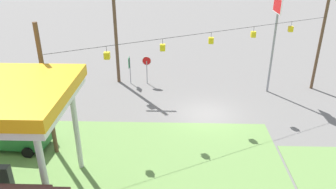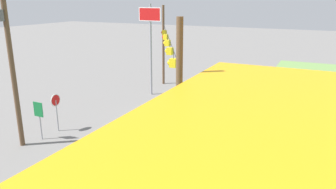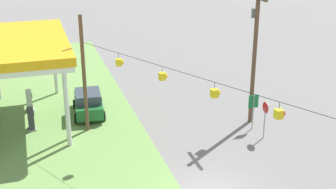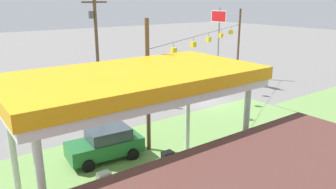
{
  "view_description": "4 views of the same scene",
  "coord_description": "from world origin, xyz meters",
  "px_view_note": "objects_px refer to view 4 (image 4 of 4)",
  "views": [
    {
      "loc": [
        2.17,
        20.98,
        11.32
      ],
      "look_at": [
        2.73,
        2.75,
        2.83
      ],
      "focal_mm": 35.0,
      "sensor_mm": 36.0,
      "label": 1
    },
    {
      "loc": [
        19.58,
        9.57,
        8.31
      ],
      "look_at": [
        2.5,
        1.25,
        2.75
      ],
      "focal_mm": 35.0,
      "sensor_mm": 36.0,
      "label": 2
    },
    {
      "loc": [
        -19.09,
        8.24,
        13.45
      ],
      "look_at": [
        6.25,
        0.36,
        3.15
      ],
      "focal_mm": 50.0,
      "sensor_mm": 36.0,
      "label": 3
    },
    {
      "loc": [
        18.96,
        20.2,
        8.68
      ],
      "look_at": [
        5.05,
        1.14,
        1.83
      ],
      "focal_mm": 35.0,
      "sensor_mm": 36.0,
      "label": 4
    }
  ],
  "objects_px": {
    "car_at_pumps_front": "(106,143)",
    "route_sign": "(112,81)",
    "stop_sign_roadside": "(127,78)",
    "stop_sign_overhead": "(218,31)",
    "fuel_pump_near": "(168,167)",
    "utility_pole_main": "(96,42)",
    "gas_station_canopy": "(135,83)"
  },
  "relations": [
    {
      "from": "gas_station_canopy",
      "to": "fuel_pump_near",
      "type": "bearing_deg",
      "value": -179.95
    },
    {
      "from": "gas_station_canopy",
      "to": "fuel_pump_near",
      "type": "xyz_separation_m",
      "value": [
        -1.69,
        -0.0,
        -4.53
      ]
    },
    {
      "from": "fuel_pump_near",
      "to": "car_at_pumps_front",
      "type": "distance_m",
      "value": 4.22
    },
    {
      "from": "car_at_pumps_front",
      "to": "stop_sign_overhead",
      "type": "distance_m",
      "value": 19.82
    },
    {
      "from": "gas_station_canopy",
      "to": "route_sign",
      "type": "height_order",
      "value": "gas_station_canopy"
    },
    {
      "from": "car_at_pumps_front",
      "to": "utility_pole_main",
      "type": "relative_size",
      "value": 0.46
    },
    {
      "from": "stop_sign_roadside",
      "to": "utility_pole_main",
      "type": "relative_size",
      "value": 0.27
    },
    {
      "from": "fuel_pump_near",
      "to": "stop_sign_overhead",
      "type": "xyz_separation_m",
      "value": [
        -15.76,
        -12.77,
        4.82
      ]
    },
    {
      "from": "car_at_pumps_front",
      "to": "stop_sign_roadside",
      "type": "distance_m",
      "value": 12.37
    },
    {
      "from": "car_at_pumps_front",
      "to": "route_sign",
      "type": "distance_m",
      "value": 11.52
    },
    {
      "from": "car_at_pumps_front",
      "to": "route_sign",
      "type": "xyz_separation_m",
      "value": [
        -5.54,
        -10.08,
        0.78
      ]
    },
    {
      "from": "stop_sign_overhead",
      "to": "route_sign",
      "type": "height_order",
      "value": "stop_sign_overhead"
    },
    {
      "from": "gas_station_canopy",
      "to": "car_at_pumps_front",
      "type": "relative_size",
      "value": 2.54
    },
    {
      "from": "fuel_pump_near",
      "to": "utility_pole_main",
      "type": "relative_size",
      "value": 0.17
    },
    {
      "from": "stop_sign_overhead",
      "to": "utility_pole_main",
      "type": "relative_size",
      "value": 0.85
    },
    {
      "from": "fuel_pump_near",
      "to": "utility_pole_main",
      "type": "bearing_deg",
      "value": -101.8
    },
    {
      "from": "gas_station_canopy",
      "to": "route_sign",
      "type": "relative_size",
      "value": 4.51
    },
    {
      "from": "utility_pole_main",
      "to": "route_sign",
      "type": "bearing_deg",
      "value": 160.28
    },
    {
      "from": "stop_sign_roadside",
      "to": "stop_sign_overhead",
      "type": "distance_m",
      "value": 10.89
    },
    {
      "from": "stop_sign_roadside",
      "to": "route_sign",
      "type": "distance_m",
      "value": 1.49
    },
    {
      "from": "car_at_pumps_front",
      "to": "stop_sign_roadside",
      "type": "relative_size",
      "value": 1.7
    },
    {
      "from": "route_sign",
      "to": "utility_pole_main",
      "type": "bearing_deg",
      "value": -19.72
    },
    {
      "from": "fuel_pump_near",
      "to": "stop_sign_roadside",
      "type": "distance_m",
      "value": 15.24
    },
    {
      "from": "fuel_pump_near",
      "to": "stop_sign_overhead",
      "type": "height_order",
      "value": "stop_sign_overhead"
    },
    {
      "from": "stop_sign_roadside",
      "to": "stop_sign_overhead",
      "type": "relative_size",
      "value": 0.32
    },
    {
      "from": "fuel_pump_near",
      "to": "stop_sign_overhead",
      "type": "bearing_deg",
      "value": -141.0
    },
    {
      "from": "stop_sign_overhead",
      "to": "utility_pole_main",
      "type": "distance_m",
      "value": 12.86
    },
    {
      "from": "stop_sign_overhead",
      "to": "route_sign",
      "type": "xyz_separation_m",
      "value": [
        11.61,
        -1.29,
        -3.87
      ]
    },
    {
      "from": "stop_sign_overhead",
      "to": "stop_sign_roadside",
      "type": "bearing_deg",
      "value": -7.64
    },
    {
      "from": "car_at_pumps_front",
      "to": "route_sign",
      "type": "height_order",
      "value": "route_sign"
    },
    {
      "from": "gas_station_canopy",
      "to": "route_sign",
      "type": "bearing_deg",
      "value": -112.54
    },
    {
      "from": "car_at_pumps_front",
      "to": "stop_sign_overhead",
      "type": "height_order",
      "value": "stop_sign_overhead"
    }
  ]
}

